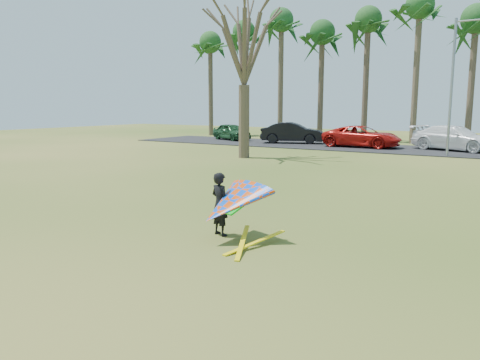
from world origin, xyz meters
The scene contains 16 objects.
ground centered at (0.00, 0.00, 0.00)m, with size 100.00×100.00×0.00m, color #234D10.
parking_strip centered at (0.00, 25.00, 0.03)m, with size 46.00×7.00×0.06m, color black.
palm_0 centered at (-22.00, 31.00, 9.17)m, with size 4.84×4.84×10.84m.
palm_1 centered at (-18.00, 31.00, 9.85)m, with size 4.84×4.84×11.54m.
palm_2 centered at (-14.00, 31.00, 10.52)m, with size 4.84×4.84×12.24m.
palm_3 centered at (-10.00, 31.00, 9.17)m, with size 4.84×4.84×10.84m.
palm_4 centered at (-6.00, 31.00, 9.85)m, with size 4.84×4.84×11.54m.
palm_5 centered at (-2.00, 31.00, 10.52)m, with size 4.84×4.84×12.24m.
palm_6 centered at (2.00, 31.00, 9.17)m, with size 4.84×4.84×10.84m.
bare_tree_left centered at (-8.00, 15.00, 6.92)m, with size 6.60×6.60×9.70m.
streetlight centered at (2.16, 22.00, 4.46)m, with size 2.28×0.18×8.00m.
car_0 centered at (-16.14, 25.98, 0.77)m, with size 1.69×4.19×1.43m, color #1C4624.
car_1 centered at (-10.01, 25.55, 0.88)m, with size 1.74×5.00×1.65m, color black.
car_2 centered at (-4.21, 25.03, 0.83)m, with size 2.54×5.51×1.53m, color #B4130E.
car_3 centered at (1.85, 25.84, 0.89)m, with size 2.31×5.69×1.65m, color white.
kite_flyer centered at (0.77, 0.35, 0.84)m, with size 2.13×2.39×2.02m.
Camera 1 is at (6.51, -8.23, 3.04)m, focal length 35.00 mm.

